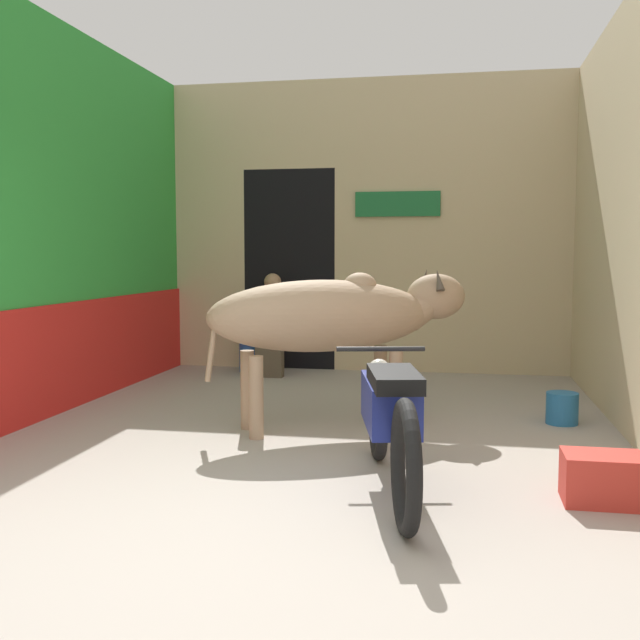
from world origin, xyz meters
name	(u,v)px	position (x,y,z in m)	size (l,w,h in m)	color
ground_plane	(225,543)	(0.00, 0.00, 0.00)	(30.00, 30.00, 0.00)	#9E9389
wall_left_shopfront	(52,224)	(-2.44, 2.71, 1.66)	(0.25, 5.44, 3.44)	green
wall_back_with_doorway	(338,244)	(-0.37, 5.71, 1.51)	(4.72, 0.93, 3.44)	#C6B289
cow	(335,316)	(0.12, 2.48, 0.90)	(2.13, 1.42, 1.28)	tan
motorcycle_near	(390,415)	(0.71, 0.95, 0.46)	(0.65, 2.02, 0.80)	black
shopkeeper_seated	(272,323)	(-1.01, 4.89, 0.61)	(0.44, 0.33, 1.17)	brown
plastic_stool	(250,352)	(-1.33, 5.10, 0.23)	(0.36, 0.36, 0.43)	#2856B2
crate	(603,479)	(1.91, 0.96, 0.14)	(0.44, 0.32, 0.28)	red
bucket	(562,408)	(1.95, 2.96, 0.13)	(0.26, 0.26, 0.26)	#23669E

